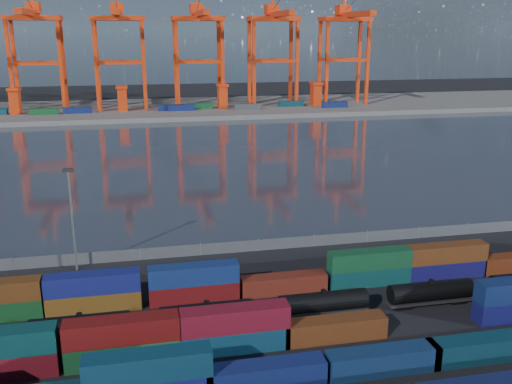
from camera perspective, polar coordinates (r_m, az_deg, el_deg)
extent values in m
plane|color=black|center=(74.56, 4.90, -13.70)|extent=(700.00, 700.00, 0.00)
plane|color=#2A313D|center=(172.01, -5.17, 3.49)|extent=(700.00, 700.00, 0.00)
cube|color=#514F4C|center=(274.94, -7.84, 8.27)|extent=(700.00, 70.00, 2.00)
cube|color=#0D3046|center=(61.00, -10.76, -16.66)|extent=(12.91, 2.63, 2.80)
cube|color=navy|center=(63.66, 0.98, -17.83)|extent=(12.91, 2.63, 2.80)
cube|color=#0F274D|center=(67.46, 12.59, -16.13)|extent=(12.91, 2.63, 2.80)
cube|color=#0B2D3D|center=(72.85, 21.55, -14.35)|extent=(12.91, 2.63, 2.80)
cube|color=#17572C|center=(69.12, -13.09, -15.31)|extent=(12.95, 2.63, 2.81)
cube|color=#5E0E0E|center=(67.73, -13.24, -13.28)|extent=(12.95, 2.63, 2.81)
cube|color=#0E334C|center=(69.77, -2.13, -14.55)|extent=(12.95, 2.63, 2.81)
cube|color=maroon|center=(68.40, -2.15, -12.52)|extent=(12.95, 2.63, 2.81)
cube|color=#592B11|center=(72.58, 7.83, -13.40)|extent=(12.95, 2.63, 2.81)
cube|color=brown|center=(81.62, -15.86, -10.45)|extent=(12.53, 2.55, 2.71)
cube|color=navy|center=(80.48, -16.01, -8.72)|extent=(12.53, 2.55, 2.71)
cube|color=#5C0D0F|center=(81.58, -6.19, -9.91)|extent=(12.53, 2.55, 2.71)
cube|color=navy|center=(80.44, -6.25, -8.17)|extent=(12.53, 2.55, 2.71)
cube|color=maroon|center=(83.63, 2.80, -9.16)|extent=(12.53, 2.55, 2.71)
cube|color=#0B393A|center=(87.64, 11.22, -8.25)|extent=(12.53, 2.55, 2.71)
cube|color=#124626|center=(86.58, 11.32, -6.61)|extent=(12.53, 2.55, 2.71)
cube|color=#110F4D|center=(93.03, 18.40, -7.33)|extent=(12.53, 2.55, 2.71)
cube|color=#5C2E12|center=(92.03, 18.54, -5.77)|extent=(12.53, 2.55, 2.71)
cylinder|color=black|center=(74.35, -17.17, -12.65)|extent=(11.88, 2.65, 2.65)
cylinder|color=black|center=(73.68, -17.26, -11.65)|extent=(0.73, 0.73, 0.46)
cube|color=black|center=(75.04, -17.07, -13.63)|extent=(12.33, 1.83, 0.37)
cube|color=black|center=(75.77, -20.24, -13.95)|extent=(2.28, 1.64, 0.55)
cube|color=black|center=(74.88, -13.83, -13.76)|extent=(2.28, 1.64, 0.55)
cylinder|color=black|center=(74.27, -4.93, -11.97)|extent=(11.88, 2.65, 2.65)
cylinder|color=black|center=(73.60, -4.96, -10.97)|extent=(0.73, 0.73, 0.46)
cube|color=black|center=(74.96, -4.90, -12.96)|extent=(12.33, 1.83, 0.37)
cube|color=black|center=(74.85, -8.11, -13.44)|extent=(2.28, 1.64, 0.55)
cube|color=black|center=(75.65, -1.73, -12.93)|extent=(2.28, 1.64, 0.55)
cylinder|color=black|center=(77.36, 6.74, -10.83)|extent=(11.88, 2.65, 2.65)
cylinder|color=black|center=(76.72, 6.78, -9.85)|extent=(0.73, 0.73, 0.46)
cube|color=black|center=(78.03, 6.71, -11.79)|extent=(12.33, 1.83, 0.37)
cube|color=black|center=(77.09, 3.73, -12.38)|extent=(2.28, 1.64, 0.55)
cube|color=black|center=(79.50, 9.57, -11.65)|extent=(2.28, 1.64, 0.55)
cylinder|color=black|center=(83.27, 17.05, -9.44)|extent=(11.88, 2.65, 2.65)
cylinder|color=black|center=(82.67, 17.14, -8.52)|extent=(0.73, 0.73, 0.46)
cube|color=black|center=(83.89, 16.97, -10.34)|extent=(12.33, 1.83, 0.37)
cube|color=black|center=(82.25, 14.39, -10.97)|extent=(2.28, 1.64, 0.55)
cube|color=black|center=(86.00, 19.40, -10.17)|extent=(2.28, 1.64, 0.55)
cube|color=black|center=(89.82, 23.43, -9.47)|extent=(2.28, 1.64, 0.55)
cube|color=#595B5E|center=(98.68, 0.24, -5.34)|extent=(160.00, 0.06, 2.00)
cylinder|color=slate|center=(98.90, -23.22, -6.59)|extent=(0.12, 0.12, 2.20)
cylinder|color=slate|center=(97.31, -17.41, -6.37)|extent=(0.12, 0.12, 2.20)
cylinder|color=slate|center=(96.73, -11.49, -6.07)|extent=(0.12, 0.12, 2.20)
cylinder|color=slate|center=(97.18, -5.56, -5.71)|extent=(0.12, 0.12, 2.20)
cylinder|color=slate|center=(98.64, 0.24, -5.29)|extent=(0.12, 0.12, 2.20)
cylinder|color=slate|center=(101.09, 5.81, -4.84)|extent=(0.12, 0.12, 2.20)
cylinder|color=slate|center=(104.43, 11.06, -4.38)|extent=(0.12, 0.12, 2.20)
cylinder|color=slate|center=(108.60, 15.95, -3.91)|extent=(0.12, 0.12, 2.20)
cylinder|color=slate|center=(113.49, 20.43, -3.45)|extent=(0.12, 0.12, 2.20)
cylinder|color=slate|center=(93.11, -17.87, -2.89)|extent=(0.36, 0.36, 16.00)
cube|color=black|center=(90.89, -18.31, 2.08)|extent=(1.60, 0.40, 0.60)
cube|color=red|center=(266.72, -23.34, 11.22)|extent=(1.49, 1.49, 41.77)
cube|color=red|center=(277.64, -22.91, 11.40)|extent=(1.49, 1.49, 41.77)
cube|color=red|center=(263.59, -18.91, 11.61)|extent=(1.49, 1.49, 41.77)
cube|color=red|center=(274.64, -18.64, 11.77)|extent=(1.49, 1.49, 41.77)
cube|color=red|center=(264.85, -21.18, 11.87)|extent=(20.42, 1.30, 1.30)
cube|color=red|center=(275.85, -20.83, 12.02)|extent=(20.42, 1.30, 1.30)
cube|color=red|center=(270.04, -21.41, 15.91)|extent=(23.20, 12.99, 2.04)
cube|color=red|center=(259.08, -21.84, 16.33)|extent=(2.78, 44.55, 2.32)
cube|color=red|center=(273.82, -21.38, 16.78)|extent=(5.57, 7.43, 4.64)
cube|color=red|center=(262.31, -15.68, 11.85)|extent=(1.49, 1.49, 41.77)
cube|color=red|center=(273.41, -15.55, 12.00)|extent=(1.49, 1.49, 41.77)
cube|color=red|center=(261.87, -11.13, 12.13)|extent=(1.49, 1.49, 41.77)
cube|color=red|center=(272.99, -11.18, 12.26)|extent=(1.49, 1.49, 41.77)
cube|color=red|center=(261.77, -13.44, 12.45)|extent=(20.42, 1.30, 1.30)
cube|color=red|center=(272.90, -13.39, 12.58)|extent=(20.42, 1.30, 1.30)
cube|color=red|center=(267.03, -13.68, 16.54)|extent=(23.20, 12.99, 2.04)
cube|color=red|center=(255.94, -13.77, 17.00)|extent=(2.78, 44.55, 2.32)
cube|color=red|center=(270.85, -13.72, 17.41)|extent=(5.57, 7.43, 4.64)
cube|color=red|center=(262.53, -7.87, 12.28)|extent=(1.49, 1.49, 41.77)
cube|color=red|center=(273.62, -8.05, 12.41)|extent=(1.49, 1.49, 41.77)
cube|color=red|center=(264.81, -3.36, 12.43)|extent=(1.49, 1.49, 41.77)
cube|color=red|center=(275.81, -3.72, 12.56)|extent=(1.49, 1.49, 41.77)
cube|color=red|center=(263.36, -5.62, 12.82)|extent=(20.42, 1.30, 1.30)
cube|color=red|center=(274.41, -5.89, 12.93)|extent=(20.42, 1.30, 1.30)
cube|color=red|center=(268.58, -5.87, 16.88)|extent=(23.20, 12.99, 2.04)
cube|color=red|center=(257.56, -5.60, 17.35)|extent=(2.78, 44.55, 2.32)
cube|color=red|center=(272.38, -5.99, 17.74)|extent=(5.57, 7.43, 4.64)
cube|color=red|center=(267.38, -0.20, 12.49)|extent=(1.49, 1.49, 41.77)
cube|color=red|center=(278.27, -0.67, 12.62)|extent=(1.49, 1.49, 41.77)
cube|color=red|center=(272.25, 4.12, 12.51)|extent=(1.49, 1.49, 41.77)
cube|color=red|center=(282.96, 3.49, 12.65)|extent=(1.49, 1.49, 41.77)
cube|color=red|center=(269.51, 1.98, 12.95)|extent=(20.42, 1.30, 1.30)
cube|color=red|center=(280.33, 1.43, 13.07)|extent=(20.42, 1.30, 1.30)
cube|color=red|center=(274.62, 1.73, 16.93)|extent=(23.20, 12.99, 2.04)
cube|color=red|center=(263.85, 2.33, 17.37)|extent=(2.78, 44.55, 2.32)
cube|color=red|center=(278.34, 1.55, 17.78)|extent=(5.57, 7.43, 4.64)
cube|color=red|center=(276.60, 7.09, 12.48)|extent=(1.49, 1.49, 41.77)
cube|color=red|center=(287.14, 6.36, 12.63)|extent=(1.49, 1.49, 41.77)
cube|color=red|center=(283.84, 11.09, 12.40)|extent=(1.49, 1.49, 41.77)
cube|color=red|center=(294.13, 10.24, 12.55)|extent=(1.49, 1.49, 41.77)
cube|color=red|center=(279.95, 9.14, 12.87)|extent=(20.42, 1.30, 1.30)
cube|color=red|center=(290.37, 8.34, 13.01)|extent=(20.42, 1.30, 1.30)
cube|color=red|center=(284.86, 8.90, 16.72)|extent=(23.20, 12.99, 2.04)
cube|color=red|center=(274.49, 9.76, 17.11)|extent=(2.78, 44.55, 2.32)
cube|color=red|center=(288.45, 8.66, 17.54)|extent=(5.57, 7.43, 4.64)
cube|color=navy|center=(259.54, -7.45, 8.35)|extent=(12.00, 2.44, 2.60)
cube|color=navy|center=(270.70, 7.87, 8.64)|extent=(12.00, 2.44, 2.60)
cube|color=navy|center=(260.63, -8.43, 8.35)|extent=(12.00, 2.44, 2.60)
cube|color=#3F4244|center=(261.58, -0.85, 8.54)|extent=(12.00, 2.44, 2.60)
cube|color=#144C23|center=(261.13, -20.43, 7.54)|extent=(12.00, 2.44, 2.60)
cube|color=navy|center=(260.79, -17.42, 7.80)|extent=(12.00, 2.44, 2.60)
cube|color=#144C23|center=(265.09, -5.65, 8.56)|extent=(12.00, 2.44, 2.60)
cube|color=#0C3842|center=(272.51, 3.51, 8.81)|extent=(12.00, 2.44, 2.60)
cube|color=red|center=(268.42, -22.95, 8.29)|extent=(4.00, 6.00, 10.00)
cube|color=red|center=(267.87, -23.07, 9.45)|extent=(5.00, 7.00, 1.20)
cube|color=red|center=(263.66, -13.21, 9.00)|extent=(4.00, 6.00, 10.00)
cube|color=red|center=(263.10, -13.29, 10.18)|extent=(5.00, 7.00, 1.20)
cube|color=red|center=(266.53, -3.38, 9.45)|extent=(4.00, 6.00, 10.00)
cube|color=red|center=(265.97, -3.40, 10.63)|extent=(5.00, 7.00, 1.20)
cube|color=red|center=(276.78, 6.00, 9.63)|extent=(4.00, 6.00, 10.00)
cube|color=red|center=(276.24, 6.04, 10.77)|extent=(5.00, 7.00, 1.20)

